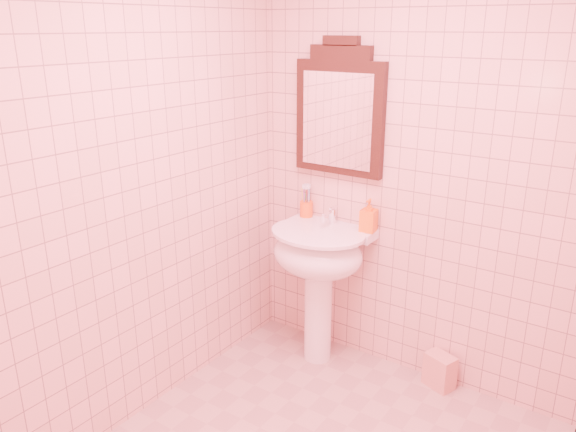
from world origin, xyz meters
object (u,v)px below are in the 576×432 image
Objects in this scene: mirror at (339,112)px; toothbrush_cup at (306,208)px; soap_dispenser at (369,215)px; towel at (440,371)px; pedestal_sink at (318,262)px.

mirror is 0.65m from toothbrush_cup.
towel is at bearing -8.21° from soap_dispenser.
toothbrush_cup is 1.26m from towel.
toothbrush_cup is (-0.21, 0.18, 0.26)m from pedestal_sink.
mirror is 4.21× the size of toothbrush_cup.
mirror reaches higher than towel.
soap_dispenser reaches higher than pedestal_sink.
mirror is 0.63m from soap_dispenser.
towel is at bearing -1.56° from toothbrush_cup.
pedestal_sink is 4.41× the size of soap_dispenser.
mirror is 3.83× the size of towel.
mirror is (0.00, 0.20, 0.88)m from pedestal_sink.
toothbrush_cup reaches higher than towel.
pedestal_sink is 0.95m from towel.
toothbrush_cup is at bearing 178.44° from towel.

